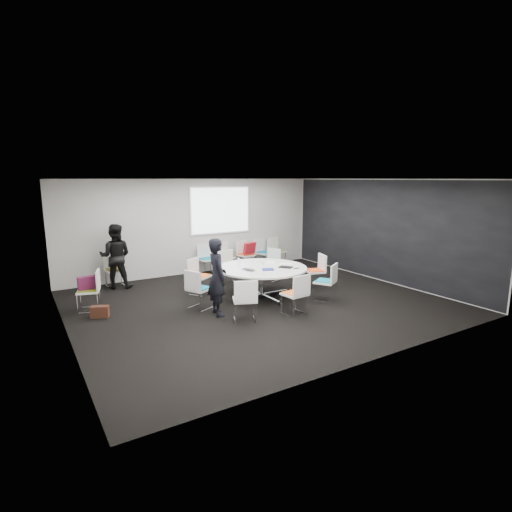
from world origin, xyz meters
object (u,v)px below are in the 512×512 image
chair_ring_h (325,289)px  chair_back_c (246,260)px  chair_back_e (277,256)px  chair_ring_f (245,308)px  chair_ring_d (200,283)px  chair_ring_c (227,273)px  conference_table (262,275)px  chair_back_b (225,263)px  laptop (250,269)px  brown_bag (100,312)px  chair_back_a (207,265)px  chair_ring_b (270,271)px  chair_ring_a (315,277)px  chair_ring_e (199,297)px  chair_person_back (115,276)px  chair_spare_left (90,298)px  person_back (115,256)px  person_main (217,277)px  chair_back_d (264,258)px  chair_ring_g (295,302)px  cup (262,263)px  maroon_bag (88,283)px

chair_ring_h → chair_back_c: 3.83m
chair_back_e → chair_ring_f: bearing=42.0°
chair_ring_d → chair_ring_c: bearing=178.0°
conference_table → chair_back_b: bearing=80.8°
conference_table → chair_back_e: bearing=50.2°
laptop → brown_bag: (-3.24, 0.61, -0.62)m
chair_ring_f → chair_back_a: same height
chair_ring_b → chair_back_e: (1.35, 1.64, 0.00)m
chair_ring_a → chair_back_b: 3.09m
chair_ring_e → chair_person_back: (-1.15, 2.86, 0.00)m
chair_ring_f → chair_spare_left: same height
chair_back_c → person_back: person_back is taller
chair_back_c → chair_ring_b: bearing=70.2°
chair_back_b → chair_ring_f: bearing=62.6°
chair_back_e → person_back: (-5.17, -0.20, 0.56)m
conference_table → person_main: 1.62m
conference_table → chair_ring_h: bearing=-42.6°
chair_back_a → brown_bag: bearing=30.7°
chair_ring_f → person_back: bearing=135.9°
chair_back_a → chair_back_c: same height
chair_ring_f → chair_spare_left: (-2.53, 2.31, 0.00)m
chair_back_a → brown_bag: size_ratio=2.44×
chair_ring_h → chair_back_d: same height
chair_ring_f → chair_back_d: 5.10m
chair_back_e → chair_ring_g: bearing=53.1°
conference_table → chair_back_b: 2.87m
chair_back_a → cup: (0.31, -2.57, 0.50)m
conference_table → chair_ring_g: size_ratio=2.44×
chair_back_c → person_back: 4.03m
chair_ring_g → maroon_bag: 4.44m
person_back → chair_ring_f: bearing=136.2°
chair_back_e → laptop: 4.07m
conference_table → cup: (0.17, 0.26, 0.24)m
conference_table → chair_back_d: bearing=56.6°
chair_ring_f → chair_person_back: same height
chair_back_b → brown_bag: chair_back_b is taller
chair_ring_b → chair_spare_left: bearing=70.7°
chair_back_e → cup: (-2.20, -2.58, 0.50)m
chair_ring_c → chair_ring_g: same height
chair_ring_g → person_main: person_main is taller
chair_ring_f → maroon_bag: 3.46m
chair_ring_h → chair_back_b: bearing=68.4°
chair_ring_h → person_back: bearing=105.7°
conference_table → chair_back_e: 3.70m
chair_ring_d → chair_back_c: bearing=-173.2°
person_back → laptop: person_back is taller
chair_ring_a → chair_ring_h: 1.09m
chair_ring_c → person_back: 2.94m
chair_ring_d → maroon_bag: (-2.54, 0.08, 0.34)m
chair_ring_a → chair_back_e: 2.99m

